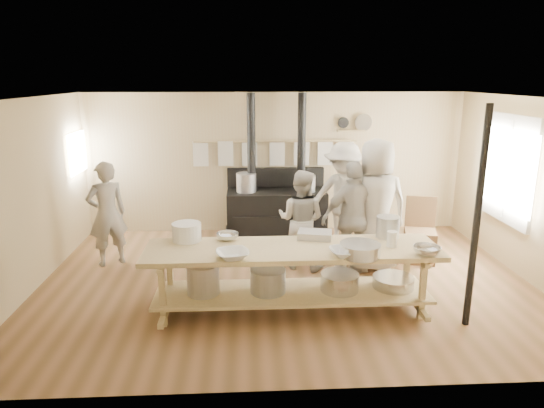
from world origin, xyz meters
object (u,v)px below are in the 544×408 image
cook_by_window (343,197)px  cook_far_left (107,214)px  cook_right (354,218)px  roasting_pan (315,235)px  stove (276,208)px  chair (419,242)px  cook_center (375,206)px  cook_left (301,220)px  prep_table (291,272)px

cook_by_window → cook_far_left: bearing=-156.4°
cook_right → roasting_pan: (-0.70, -0.88, 0.05)m
stove → cook_far_left: stove is taller
cook_right → roasting_pan: cook_right is taller
chair → cook_center: bearing=-144.4°
stove → chair: size_ratio=2.55×
cook_left → roasting_pan: bearing=117.1°
cook_by_window → stove: bearing=159.9°
cook_center → chair: cook_center is taller
cook_left → cook_right: cook_right is taller
stove → prep_table: stove is taller
cook_center → chair: 1.14m
stove → prep_table: size_ratio=0.72×
prep_table → roasting_pan: 0.60m
cook_right → chair: size_ratio=1.67×
stove → prep_table: (-0.00, -3.02, -0.00)m
cook_left → roasting_pan: cook_left is taller
roasting_pan → stove: bearing=97.0°
stove → cook_by_window: (1.08, -0.80, 0.40)m
stove → cook_right: size_ratio=1.53×
prep_table → chair: size_ratio=3.53×
cook_far_left → cook_center: size_ratio=0.82×
cook_far_left → roasting_pan: bearing=125.3°
cook_left → cook_center: 1.13m
cook_by_window → cook_left: bearing=-120.0°
prep_table → cook_left: cook_left is taller
cook_center → roasting_pan: (-1.04, -0.98, -0.11)m
cook_center → prep_table: bearing=40.0°
cook_center → stove: bearing=-54.9°
cook_right → roasting_pan: bearing=39.5°
stove → cook_left: stove is taller
cook_right → roasting_pan: size_ratio=3.99×
cook_left → roasting_pan: 1.14m
chair → roasting_pan: chair is taller
roasting_pan → chair: bearing=34.6°
cook_right → prep_table: bearing=37.5°
cook_far_left → cook_left: size_ratio=1.07×
stove → cook_by_window: bearing=-36.5°
chair → roasting_pan: bearing=-130.4°
cook_left → cook_by_window: (0.80, 0.76, 0.16)m
prep_table → cook_right: (1.03, 1.21, 0.33)m
stove → cook_left: bearing=-79.9°
cook_far_left → cook_center: bearing=144.3°
cook_center → cook_right: bearing=13.0°
roasting_pan → cook_right: bearing=51.4°
cook_left → cook_right: (0.75, -0.25, 0.09)m
cook_center → cook_by_window: bearing=-75.8°
roasting_pan → cook_far_left: bearing=155.0°
stove → cook_center: stove is taller
prep_table → cook_left: (0.28, 1.46, 0.24)m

